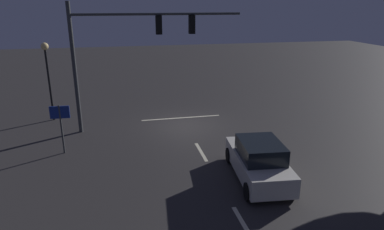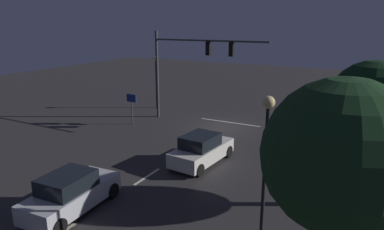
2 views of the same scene
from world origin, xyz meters
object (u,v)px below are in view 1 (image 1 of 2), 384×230
Objects in this scene: traffic_signal_assembly at (129,42)px; car_approaching at (259,161)px; street_lamp_right_kerb at (47,66)px; route_sign at (60,119)px.

car_approaching is at bearing 123.10° from traffic_signal_assembly.
traffic_signal_assembly is at bearing 151.95° from street_lamp_right_kerb.
street_lamp_right_kerb is at bearing -45.83° from car_approaching.
route_sign is (-1.29, 5.39, -1.61)m from street_lamp_right_kerb.
street_lamp_right_kerb reaches higher than route_sign.
street_lamp_right_kerb reaches higher than car_approaching.
traffic_signal_assembly is 2.07× the size of car_approaching.
car_approaching is 0.95× the size of street_lamp_right_kerb.
route_sign is at bearing -28.17° from car_approaching.
car_approaching is (-4.71, 7.23, -4.17)m from traffic_signal_assembly.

